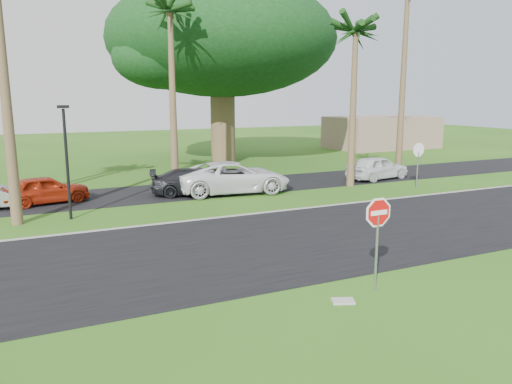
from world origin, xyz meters
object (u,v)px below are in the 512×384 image
at_px(stop_sign_near, 378,225).
at_px(car_minivan, 234,178).
at_px(stop_sign_far, 418,156).
at_px(car_pickup, 377,168).
at_px(car_dark, 196,182).
at_px(car_red, 46,190).

relative_size(stop_sign_near, car_minivan, 0.45).
distance_m(stop_sign_near, stop_sign_far, 15.91).
bearing_deg(car_minivan, stop_sign_near, 179.73).
xyz_separation_m(stop_sign_far, car_pickup, (-0.24, 3.12, -1.06)).
xyz_separation_m(car_dark, car_pickup, (11.48, -0.09, 0.05)).
xyz_separation_m(stop_sign_far, car_red, (-18.77, 4.12, -1.11)).
bearing_deg(car_red, stop_sign_far, -113.04).
bearing_deg(car_dark, stop_sign_near, -165.15).
bearing_deg(car_pickup, car_red, 76.98).
relative_size(stop_sign_far, car_minivan, 0.45).
bearing_deg(stop_sign_far, car_dark, -15.31).
relative_size(car_red, car_dark, 0.86).
xyz_separation_m(stop_sign_far, car_dark, (-11.72, 3.21, -1.11)).
distance_m(stop_sign_near, car_red, 16.82).
bearing_deg(car_pickup, car_dark, 79.63).
xyz_separation_m(stop_sign_near, car_pickup, (11.26, 14.12, -1.06)).
height_order(car_minivan, car_pickup, car_minivan).
bearing_deg(car_dark, car_minivan, -86.65).
xyz_separation_m(stop_sign_far, car_minivan, (-9.77, 2.84, -0.96)).
xyz_separation_m(stop_sign_near, car_dark, (-0.22, 14.21, -1.11)).
relative_size(stop_sign_near, car_dark, 0.57).
height_order(stop_sign_far, car_pickup, stop_sign_far).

